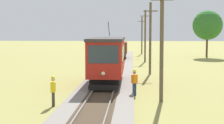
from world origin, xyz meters
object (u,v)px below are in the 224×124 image
Objects in this scene: track_worker at (53,90)px; second_worker at (134,81)px; utility_pole_distant at (142,35)px; utility_pole_near_tram at (162,42)px; utility_pole_mid at (150,38)px; utility_pole_far at (145,35)px; red_tram at (108,58)px; freight_car at (119,49)px; tree_left_near at (207,25)px.

track_worker is 1.00× the size of second_worker.
utility_pole_near_tram is at bearing -90.00° from utility_pole_distant.
utility_pole_mid reaches higher than utility_pole_near_tram.
utility_pole_mid is at bearing -90.00° from utility_pole_far.
utility_pole_far reaches higher than track_worker.
red_tram is at bearing -100.80° from utility_pole_far.
track_worker is at bearing -94.58° from freight_car.
utility_pole_far reaches higher than utility_pole_distant.
utility_pole_far is 4.06× the size of track_worker.
track_worker is 5.90m from second_worker.
tree_left_near is at bearing 60.74° from track_worker.
utility_pole_distant is 12.61m from tree_left_near.
utility_pole_near_tram is 25.83m from utility_pole_far.
utility_pole_far reaches higher than freight_car.
utility_pole_mid is 4.03× the size of second_worker.
utility_pole_far is at bearing -49.15° from freight_car.
utility_pole_near_tram is 7.16m from track_worker.
track_worker is 40.04m from tree_left_near.
utility_pole_near_tram is 35.80m from tree_left_near.
track_worker is (-2.58, -7.88, -1.21)m from red_tram.
red_tram is 35.44m from utility_pole_distant.
utility_pole_distant is at bearing 90.00° from utility_pole_far.
track_worker is (-6.37, -27.73, -2.74)m from utility_pole_far.
freight_car reaches higher than track_worker.
utility_pole_far reaches higher than utility_pole_mid.
utility_pole_distant reaches higher than track_worker.
red_tram is 4.99m from second_worker.
utility_pole_near_tram is 4.00× the size of track_worker.
tree_left_near is at bearing -33.86° from utility_pole_distant.
freight_car is 2.91× the size of second_worker.
utility_pole_near_tram is (3.79, -30.22, 2.10)m from freight_car.
utility_pole_mid is 16.31m from track_worker.
freight_car is at bearing -164.21° from tree_left_near.
utility_pole_mid reaches higher than freight_car.
utility_pole_mid is 23.80m from tree_left_near.
second_worker is 0.23× the size of tree_left_near.
tree_left_near reaches higher than track_worker.
track_worker is at bearing -98.40° from utility_pole_distant.
utility_pole_far reaches higher than second_worker.
utility_pole_distant is 0.90× the size of tree_left_near.
utility_pole_near_tram is 0.93× the size of tree_left_near.
utility_pole_far is at bearing 72.68° from track_worker.
second_worker is at bearing -85.70° from freight_car.
red_tram is at bearing -89.99° from freight_car.
freight_car is 28.67m from second_worker.
track_worker is at bearing -97.90° from second_worker.
freight_car is 15.18m from tree_left_near.
tree_left_near reaches higher than second_worker.
red_tram is 8.38m from track_worker.
tree_left_near reaches higher than red_tram.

